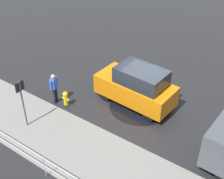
% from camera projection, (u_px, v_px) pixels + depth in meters
% --- Properties ---
extents(ground_plane, '(60.00, 60.00, 0.00)m').
position_uv_depth(ground_plane, '(143.00, 105.00, 15.50)').
color(ground_plane, black).
extents(kerb_strip, '(24.00, 3.20, 0.04)m').
position_uv_depth(kerb_strip, '(90.00, 156.00, 12.67)').
color(kerb_strip, slate).
rests_on(kerb_strip, ground).
extents(moving_hatchback, '(3.99, 1.91, 2.06)m').
position_uv_depth(moving_hatchback, '(137.00, 86.00, 15.03)').
color(moving_hatchback, orange).
rests_on(moving_hatchback, ground).
extents(fire_hydrant, '(0.42, 0.31, 0.80)m').
position_uv_depth(fire_hydrant, '(66.00, 99.00, 15.25)').
color(fire_hydrant, gold).
rests_on(fire_hydrant, ground).
extents(pedestrian, '(0.30, 0.56, 1.62)m').
position_uv_depth(pedestrian, '(54.00, 86.00, 15.15)').
color(pedestrian, blue).
rests_on(pedestrian, ground).
extents(sign_post, '(0.07, 0.44, 2.40)m').
position_uv_depth(sign_post, '(22.00, 98.00, 13.34)').
color(sign_post, '#4C4C51').
rests_on(sign_post, ground).
extents(puddle_patch, '(3.04, 3.04, 0.01)m').
position_uv_depth(puddle_patch, '(140.00, 106.00, 15.43)').
color(puddle_patch, black).
rests_on(puddle_patch, ground).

